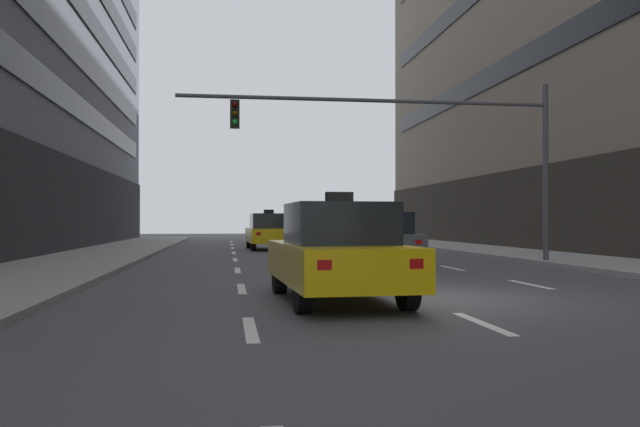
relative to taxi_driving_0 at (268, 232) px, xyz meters
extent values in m
plane|color=#424247|center=(1.42, -20.29, -0.86)|extent=(120.00, 120.00, 0.00)
cube|color=silver|center=(-1.71, -23.29, -0.86)|extent=(0.16, 2.00, 0.01)
cube|color=silver|center=(-1.71, -18.29, -0.86)|extent=(0.16, 2.00, 0.01)
cube|color=silver|center=(-1.71, -13.29, -0.86)|extent=(0.16, 2.00, 0.01)
cube|color=silver|center=(-1.71, -8.29, -0.86)|extent=(0.16, 2.00, 0.01)
cube|color=silver|center=(-1.71, -3.29, -0.86)|extent=(0.16, 2.00, 0.01)
cube|color=silver|center=(-1.71, 1.71, -0.86)|extent=(0.16, 2.00, 0.01)
cube|color=silver|center=(-1.71, 6.71, -0.86)|extent=(0.16, 2.00, 0.01)
cube|color=silver|center=(-1.71, 11.71, -0.86)|extent=(0.16, 2.00, 0.01)
cube|color=silver|center=(1.42, -23.29, -0.86)|extent=(0.16, 2.00, 0.01)
cube|color=silver|center=(1.42, -18.29, -0.86)|extent=(0.16, 2.00, 0.01)
cube|color=silver|center=(1.42, -13.29, -0.86)|extent=(0.16, 2.00, 0.01)
cube|color=silver|center=(1.42, -8.29, -0.86)|extent=(0.16, 2.00, 0.01)
cube|color=silver|center=(1.42, -3.29, -0.86)|extent=(0.16, 2.00, 0.01)
cube|color=silver|center=(1.42, 1.71, -0.86)|extent=(0.16, 2.00, 0.01)
cube|color=silver|center=(1.42, 6.71, -0.86)|extent=(0.16, 2.00, 0.01)
cube|color=silver|center=(1.42, 11.71, -0.86)|extent=(0.16, 2.00, 0.01)
cube|color=silver|center=(4.56, -18.29, -0.86)|extent=(0.16, 2.00, 0.01)
cube|color=silver|center=(4.56, -13.29, -0.86)|extent=(0.16, 2.00, 0.01)
cube|color=silver|center=(4.56, -8.29, -0.86)|extent=(0.16, 2.00, 0.01)
cube|color=silver|center=(4.56, -3.29, -0.86)|extent=(0.16, 2.00, 0.01)
cube|color=silver|center=(4.56, 1.71, -0.86)|extent=(0.16, 2.00, 0.01)
cube|color=silver|center=(4.56, 6.71, -0.86)|extent=(0.16, 2.00, 0.01)
cube|color=silver|center=(4.56, 11.71, -0.86)|extent=(0.16, 2.00, 0.01)
cylinder|color=black|center=(-0.90, 1.45, -0.51)|extent=(0.26, 0.71, 0.70)
cylinder|color=black|center=(0.79, 1.52, -0.51)|extent=(0.26, 0.71, 0.70)
cylinder|color=black|center=(-0.79, -1.40, -0.51)|extent=(0.26, 0.71, 0.70)
cylinder|color=black|center=(0.90, -1.34, -0.51)|extent=(0.26, 0.71, 0.70)
cube|color=yellow|center=(0.00, 0.06, -0.17)|extent=(2.13, 4.73, 0.68)
cube|color=black|center=(0.01, -0.15, 0.53)|extent=(1.77, 2.08, 0.72)
cube|color=white|center=(-0.77, 2.32, -0.06)|extent=(0.22, 0.09, 0.15)
cube|color=red|center=(-0.60, -2.26, -0.06)|extent=(0.22, 0.09, 0.15)
cube|color=white|center=(0.59, 2.37, -0.06)|extent=(0.22, 0.09, 0.15)
cube|color=red|center=(0.77, -2.21, -0.06)|extent=(0.22, 0.09, 0.15)
cube|color=black|center=(0.01, -0.15, 0.98)|extent=(0.47, 0.23, 0.19)
cylinder|color=black|center=(-1.01, -19.22, -0.52)|extent=(0.26, 0.69, 0.68)
cylinder|color=black|center=(0.64, -19.14, -0.52)|extent=(0.26, 0.69, 0.68)
cylinder|color=black|center=(-0.88, -21.99, -0.52)|extent=(0.26, 0.69, 0.68)
cylinder|color=black|center=(0.76, -21.92, -0.52)|extent=(0.26, 0.69, 0.68)
cube|color=yellow|center=(-0.12, -20.57, -0.19)|extent=(2.10, 4.62, 0.66)
cube|color=black|center=(-0.11, -20.77, 0.49)|extent=(1.74, 2.03, 0.70)
cube|color=white|center=(-0.89, -18.37, -0.08)|extent=(0.21, 0.09, 0.14)
cube|color=red|center=(-0.68, -22.82, -0.08)|extent=(0.21, 0.09, 0.14)
cube|color=white|center=(0.44, -18.31, -0.08)|extent=(0.21, 0.09, 0.14)
cube|color=red|center=(0.64, -22.76, -0.08)|extent=(0.21, 0.09, 0.14)
cube|color=black|center=(-0.11, -20.77, 0.93)|extent=(0.46, 0.23, 0.19)
cylinder|color=black|center=(2.19, -9.82, -0.53)|extent=(0.25, 0.68, 0.67)
cylinder|color=black|center=(3.81, -9.88, -0.53)|extent=(0.25, 0.68, 0.67)
cylinder|color=black|center=(2.08, -12.55, -0.53)|extent=(0.25, 0.68, 0.67)
cylinder|color=black|center=(3.70, -12.61, -0.53)|extent=(0.25, 0.68, 0.67)
cube|color=#474C51|center=(2.94, -11.21, -0.21)|extent=(2.04, 4.52, 0.65)
cube|color=black|center=(2.94, -11.42, 0.46)|extent=(1.69, 1.99, 0.69)
cube|color=white|center=(2.38, -9.00, -0.09)|extent=(0.21, 0.09, 0.14)
cube|color=red|center=(2.21, -13.37, -0.09)|extent=(0.21, 0.09, 0.14)
cube|color=white|center=(3.68, -9.06, -0.09)|extent=(0.21, 0.09, 0.14)
cube|color=red|center=(3.51, -13.43, -0.09)|extent=(0.21, 0.09, 0.14)
cylinder|color=black|center=(2.05, 2.18, -0.52)|extent=(0.23, 0.68, 0.68)
cylinder|color=black|center=(3.69, 2.20, -0.52)|extent=(0.23, 0.68, 0.68)
cylinder|color=black|center=(2.09, -0.59, -0.52)|extent=(0.23, 0.68, 0.68)
cylinder|color=black|center=(3.73, -0.57, -0.52)|extent=(0.23, 0.68, 0.68)
cube|color=maroon|center=(2.89, 0.80, -0.06)|extent=(1.95, 4.53, 0.92)
cube|color=black|center=(2.89, 0.80, 0.86)|extent=(1.67, 2.69, 0.92)
cube|color=white|center=(2.20, 3.01, 0.10)|extent=(0.21, 0.08, 0.14)
cube|color=red|center=(2.26, -1.42, 0.10)|extent=(0.21, 0.08, 0.14)
cube|color=white|center=(3.52, 3.03, 0.10)|extent=(0.21, 0.08, 0.14)
cube|color=red|center=(3.58, -1.40, 0.10)|extent=(0.21, 0.08, 0.14)
cylinder|color=#4C4C51|center=(8.09, -12.18, 2.09)|extent=(0.18, 0.18, 5.64)
cylinder|color=#4C4C51|center=(2.28, -12.18, 4.24)|extent=(11.62, 0.12, 0.12)
cube|color=black|center=(-1.78, -12.18, 3.72)|extent=(0.28, 0.24, 0.84)
sphere|color=#4B0704|center=(-1.78, -12.32, 3.98)|extent=(0.17, 0.17, 0.17)
sphere|color=#523505|center=(-1.78, -12.32, 3.72)|extent=(0.17, 0.17, 0.17)
sphere|color=green|center=(-1.78, -12.32, 3.46)|extent=(0.17, 0.17, 0.17)
camera|label=1|loc=(-2.02, -31.69, 0.53)|focal=36.48mm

